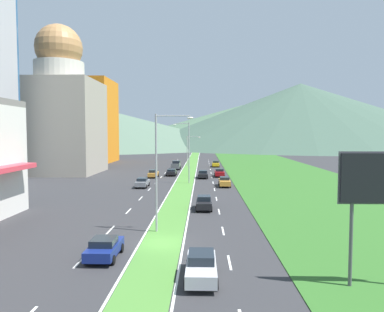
{
  "coord_description": "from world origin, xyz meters",
  "views": [
    {
      "loc": [
        3.28,
        -28.11,
        8.73
      ],
      "look_at": [
        0.98,
        47.89,
        3.99
      ],
      "focal_mm": 33.78,
      "sensor_mm": 36.0,
      "label": 1
    }
  ],
  "objects_px": {
    "car_6": "(201,266)",
    "car_9": "(219,173)",
    "billboard_roadside": "(382,185)",
    "pickup_truck_0": "(176,165)",
    "car_5": "(216,164)",
    "car_7": "(204,203)",
    "car_4": "(142,182)",
    "street_lamp_mid": "(187,149)",
    "car_0": "(104,248)",
    "street_lamp_far": "(189,149)",
    "car_3": "(171,172)",
    "car_2": "(224,182)",
    "street_lamp_near": "(160,165)",
    "car_1": "(153,174)",
    "car_8": "(203,174)"
  },
  "relations": [
    {
      "from": "street_lamp_mid",
      "to": "pickup_truck_0",
      "type": "xyz_separation_m",
      "value": [
        -3.88,
        24.92,
        -5.04
      ]
    },
    {
      "from": "car_9",
      "to": "car_5",
      "type": "bearing_deg",
      "value": -179.96
    },
    {
      "from": "street_lamp_far",
      "to": "car_6",
      "type": "relative_size",
      "value": 1.76
    },
    {
      "from": "street_lamp_near",
      "to": "car_5",
      "type": "distance_m",
      "value": 63.68
    },
    {
      "from": "car_2",
      "to": "pickup_truck_0",
      "type": "xyz_separation_m",
      "value": [
        -10.16,
        28.27,
        0.18
      ]
    },
    {
      "from": "car_7",
      "to": "pickup_truck_0",
      "type": "bearing_deg",
      "value": -171.8
    },
    {
      "from": "street_lamp_near",
      "to": "car_2",
      "type": "xyz_separation_m",
      "value": [
        7.33,
        27.96,
        -5.18
      ]
    },
    {
      "from": "car_3",
      "to": "car_6",
      "type": "relative_size",
      "value": 0.94
    },
    {
      "from": "car_6",
      "to": "car_7",
      "type": "height_order",
      "value": "car_6"
    },
    {
      "from": "car_5",
      "to": "car_7",
      "type": "distance_m",
      "value": 53.52
    },
    {
      "from": "street_lamp_far",
      "to": "car_2",
      "type": "distance_m",
      "value": 35.6
    },
    {
      "from": "car_0",
      "to": "car_4",
      "type": "xyz_separation_m",
      "value": [
        -2.97,
        33.47,
        0.03
      ]
    },
    {
      "from": "car_4",
      "to": "car_7",
      "type": "bearing_deg",
      "value": -149.57
    },
    {
      "from": "car_2",
      "to": "car_5",
      "type": "relative_size",
      "value": 1.12
    },
    {
      "from": "car_2",
      "to": "street_lamp_mid",
      "type": "bearing_deg",
      "value": -118.11
    },
    {
      "from": "car_7",
      "to": "car_4",
      "type": "bearing_deg",
      "value": -149.57
    },
    {
      "from": "car_1",
      "to": "car_5",
      "type": "distance_m",
      "value": 26.89
    },
    {
      "from": "street_lamp_mid",
      "to": "car_9",
      "type": "distance_m",
      "value": 12.92
    },
    {
      "from": "billboard_roadside",
      "to": "car_1",
      "type": "xyz_separation_m",
      "value": [
        -19.88,
        50.79,
        -5.06
      ]
    },
    {
      "from": "car_7",
      "to": "car_8",
      "type": "distance_m",
      "value": 29.32
    },
    {
      "from": "billboard_roadside",
      "to": "pickup_truck_0",
      "type": "relative_size",
      "value": 1.43
    },
    {
      "from": "car_1",
      "to": "billboard_roadside",
      "type": "bearing_deg",
      "value": -158.62
    },
    {
      "from": "pickup_truck_0",
      "to": "car_7",
      "type": "bearing_deg",
      "value": -171.8
    },
    {
      "from": "car_0",
      "to": "car_3",
      "type": "distance_m",
      "value": 49.87
    },
    {
      "from": "car_3",
      "to": "car_5",
      "type": "distance_m",
      "value": 22.33
    },
    {
      "from": "street_lamp_far",
      "to": "car_8",
      "type": "relative_size",
      "value": 1.84
    },
    {
      "from": "street_lamp_near",
      "to": "billboard_roadside",
      "type": "xyz_separation_m",
      "value": [
        13.77,
        -11.14,
        -0.14
      ]
    },
    {
      "from": "car_8",
      "to": "car_9",
      "type": "bearing_deg",
      "value": 126.64
    },
    {
      "from": "car_2",
      "to": "pickup_truck_0",
      "type": "height_order",
      "value": "pickup_truck_0"
    },
    {
      "from": "car_6",
      "to": "car_9",
      "type": "relative_size",
      "value": 1.07
    },
    {
      "from": "street_lamp_far",
      "to": "pickup_truck_0",
      "type": "xyz_separation_m",
      "value": [
        -2.93,
        -6.36,
        -3.8
      ]
    },
    {
      "from": "car_2",
      "to": "car_4",
      "type": "relative_size",
      "value": 1.03
    },
    {
      "from": "street_lamp_mid",
      "to": "car_0",
      "type": "height_order",
      "value": "street_lamp_mid"
    },
    {
      "from": "car_0",
      "to": "pickup_truck_0",
      "type": "bearing_deg",
      "value": -0.28
    },
    {
      "from": "street_lamp_far",
      "to": "car_3",
      "type": "height_order",
      "value": "street_lamp_far"
    },
    {
      "from": "street_lamp_near",
      "to": "street_lamp_mid",
      "type": "xyz_separation_m",
      "value": [
        1.05,
        31.31,
        0.05
      ]
    },
    {
      "from": "street_lamp_near",
      "to": "car_2",
      "type": "distance_m",
      "value": 29.37
    },
    {
      "from": "street_lamp_far",
      "to": "car_1",
      "type": "height_order",
      "value": "street_lamp_far"
    },
    {
      "from": "street_lamp_mid",
      "to": "car_6",
      "type": "height_order",
      "value": "street_lamp_mid"
    },
    {
      "from": "car_1",
      "to": "car_2",
      "type": "height_order",
      "value": "car_2"
    },
    {
      "from": "car_5",
      "to": "car_7",
      "type": "bearing_deg",
      "value": -3.45
    },
    {
      "from": "car_8",
      "to": "street_lamp_near",
      "type": "bearing_deg",
      "value": -5.52
    },
    {
      "from": "street_lamp_near",
      "to": "car_0",
      "type": "relative_size",
      "value": 2.54
    },
    {
      "from": "billboard_roadside",
      "to": "pickup_truck_0",
      "type": "distance_m",
      "value": 69.56
    },
    {
      "from": "billboard_roadside",
      "to": "car_1",
      "type": "relative_size",
      "value": 1.85
    },
    {
      "from": "billboard_roadside",
      "to": "pickup_truck_0",
      "type": "bearing_deg",
      "value": 103.84
    },
    {
      "from": "car_6",
      "to": "car_9",
      "type": "bearing_deg",
      "value": 176.19
    },
    {
      "from": "car_0",
      "to": "car_5",
      "type": "relative_size",
      "value": 1.01
    },
    {
      "from": "street_lamp_near",
      "to": "pickup_truck_0",
      "type": "relative_size",
      "value": 1.93
    },
    {
      "from": "car_5",
      "to": "street_lamp_mid",
      "type": "bearing_deg",
      "value": -10.79
    }
  ]
}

